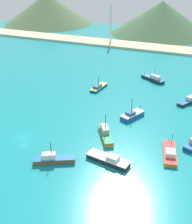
{
  "coord_description": "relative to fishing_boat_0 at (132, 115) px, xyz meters",
  "views": [
    {
      "loc": [
        44.27,
        -51.52,
        41.26
      ],
      "look_at": [
        14.11,
        17.27,
        2.66
      ],
      "focal_mm": 45.19,
      "sensor_mm": 36.0,
      "label": 1
    }
  ],
  "objects": [
    {
      "name": "ground",
      "position": [
        -23.71,
        7.03,
        -1.16
      ],
      "size": [
        260.0,
        280.0,
        0.5
      ],
      "color": "teal"
    },
    {
      "name": "fishing_boat_0",
      "position": [
        0.0,
        0.0,
        0.0
      ],
      "size": [
        6.09,
        8.63,
        6.41
      ],
      "color": "#1E5BA8",
      "rests_on": "ground"
    },
    {
      "name": "fishing_boat_1",
      "position": [
        -18.54,
        17.12,
        -0.22
      ],
      "size": [
        3.52,
        9.75,
        4.96
      ],
      "color": "#14478C",
      "rests_on": "ground"
    },
    {
      "name": "fishing_boat_4",
      "position": [
        -10.41,
        -29.03,
        0.01
      ],
      "size": [
        9.77,
        6.77,
        5.53
      ],
      "color": "brown",
      "rests_on": "ground"
    },
    {
      "name": "fishing_boat_5",
      "position": [
        14.36,
        -15.22,
        -0.22
      ],
      "size": [
        5.35,
        10.75,
        6.59
      ],
      "color": "orange",
      "rests_on": "ground"
    },
    {
      "name": "fishing_boat_6",
      "position": [
        -3.35,
        -13.54,
        0.08
      ],
      "size": [
        7.69,
        10.17,
        6.78
      ],
      "color": "orange",
      "rests_on": "ground"
    },
    {
      "name": "fishing_boat_7",
      "position": [
        14.79,
        18.32,
        -0.05
      ],
      "size": [
        7.0,
        10.02,
        2.3
      ],
      "color": "#232328",
      "rests_on": "ground"
    },
    {
      "name": "fishing_boat_12",
      "position": [
        1.53,
        -23.7,
        -0.14
      ],
      "size": [
        11.0,
        4.48,
        2.52
      ],
      "color": "#232328",
      "rests_on": "ground"
    },
    {
      "name": "fishing_boat_13",
      "position": [
        -1.51,
        34.04,
        0.06
      ],
      "size": [
        10.73,
        7.75,
        5.91
      ],
      "color": "#232328",
      "rests_on": "ground"
    },
    {
      "name": "beach_strip",
      "position": [
        -23.71,
        84.66,
        -0.31
      ],
      "size": [
        247.0,
        16.05,
        1.2
      ],
      "primitive_type": "cube",
      "color": "beige",
      "rests_on": "ground"
    },
    {
      "name": "hill_west",
      "position": [
        -110.89,
        128.93,
        10.8
      ],
      "size": [
        70.74,
        70.74,
        23.42
      ],
      "color": "#56704C",
      "rests_on": "ground"
    },
    {
      "name": "hill_central",
      "position": [
        -18.7,
        125.86,
        9.89
      ],
      "size": [
        68.17,
        68.17,
        21.58
      ],
      "color": "#476B47",
      "rests_on": "ground"
    },
    {
      "name": "radio_tower",
      "position": [
        -39.82,
        84.86,
        10.91
      ],
      "size": [
        2.32,
        1.85,
        23.17
      ],
      "color": "silver",
      "rests_on": "ground"
    }
  ]
}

